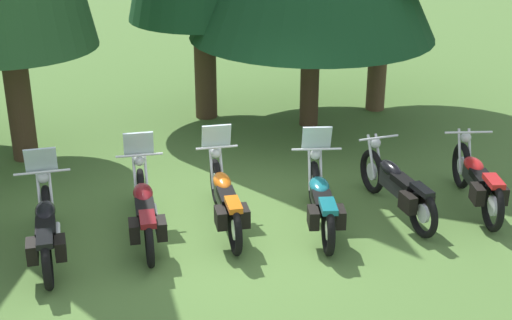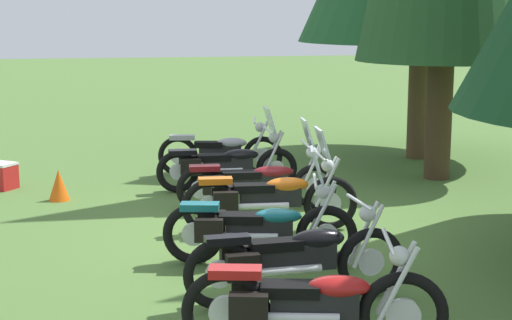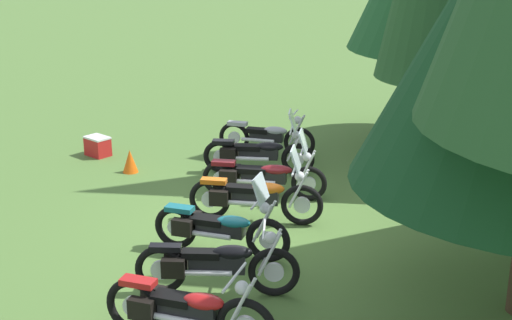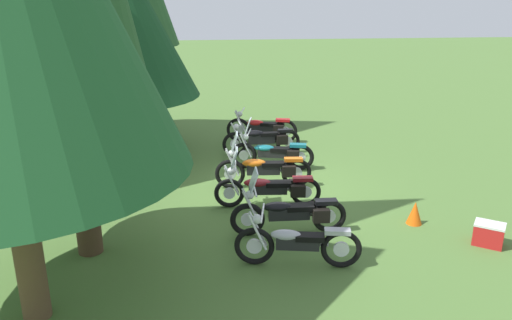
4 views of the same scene
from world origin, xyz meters
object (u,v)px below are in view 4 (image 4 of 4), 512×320
at_px(motorcycle_2, 269,188).
at_px(picnic_cooler, 489,234).
at_px(motorcycle_3, 264,169).
at_px(pine_tree_3, 106,6).
at_px(motorcycle_0, 297,243).
at_px(motorcycle_4, 273,153).
at_px(motorcycle_5, 263,139).
at_px(motorcycle_6, 263,128).
at_px(traffic_cone, 415,213).
at_px(motorcycle_1, 290,212).

bearing_deg(motorcycle_2, picnic_cooler, 154.17).
xyz_separation_m(motorcycle_3, pine_tree_3, (2.66, 3.84, 3.69)).
height_order(motorcycle_0, motorcycle_4, motorcycle_4).
bearing_deg(motorcycle_5, motorcycle_0, 85.05).
bearing_deg(motorcycle_6, motorcycle_5, 96.05).
height_order(motorcycle_2, motorcycle_6, motorcycle_2).
bearing_deg(motorcycle_2, motorcycle_3, -87.79).
xyz_separation_m(motorcycle_0, motorcycle_5, (6.37, -0.19, 0.02)).
height_order(motorcycle_3, motorcycle_5, motorcycle_3).
xyz_separation_m(motorcycle_2, traffic_cone, (-1.19, -2.85, -0.21)).
bearing_deg(motorcycle_6, motorcycle_0, 100.44).
xyz_separation_m(motorcycle_6, picnic_cooler, (-7.26, -3.38, -0.25)).
relative_size(motorcycle_0, motorcycle_3, 0.93).
xyz_separation_m(motorcycle_1, traffic_cone, (0.17, -2.62, -0.21)).
bearing_deg(motorcycle_5, motorcycle_4, 92.28).
relative_size(motorcycle_2, traffic_cone, 4.92).
xyz_separation_m(motorcycle_4, motorcycle_5, (1.28, 0.12, 0.00)).
xyz_separation_m(motorcycle_1, pine_tree_3, (5.19, 4.03, 3.72)).
bearing_deg(motorcycle_3, motorcycle_1, 98.17).
relative_size(motorcycle_1, pine_tree_3, 0.35).
bearing_deg(traffic_cone, picnic_cooler, -135.54).
xyz_separation_m(motorcycle_3, motorcycle_6, (3.88, -0.44, -0.01)).
bearing_deg(motorcycle_0, picnic_cooler, -163.93).
bearing_deg(motorcycle_3, motorcycle_2, 92.02).
xyz_separation_m(motorcycle_3, motorcycle_5, (2.61, -0.28, -0.02)).
height_order(motorcycle_1, motorcycle_5, motorcycle_1).
distance_m(motorcycle_0, motorcycle_1, 1.23).
height_order(motorcycle_0, traffic_cone, motorcycle_0).
height_order(motorcycle_2, traffic_cone, motorcycle_2).
height_order(motorcycle_1, motorcycle_4, motorcycle_4).
bearing_deg(motorcycle_0, pine_tree_3, -48.08).
bearing_deg(traffic_cone, motorcycle_1, 93.73).
bearing_deg(motorcycle_0, motorcycle_5, -81.33).
xyz_separation_m(motorcycle_0, picnic_cooler, (0.37, -3.73, -0.22)).
distance_m(motorcycle_2, pine_tree_3, 6.56).
relative_size(pine_tree_3, traffic_cone, 13.61).
bearing_deg(motorcycle_4, picnic_cooler, 138.61).
distance_m(motorcycle_1, picnic_cooler, 3.74).
distance_m(motorcycle_1, motorcycle_4, 3.87).
distance_m(motorcycle_0, motorcycle_4, 5.10).
relative_size(motorcycle_2, motorcycle_5, 1.03).
xyz_separation_m(motorcycle_1, motorcycle_6, (6.40, -0.25, 0.02)).
distance_m(pine_tree_3, picnic_cooler, 10.53).
xyz_separation_m(motorcycle_1, picnic_cooler, (-0.86, -3.63, -0.24)).
relative_size(motorcycle_3, motorcycle_5, 1.02).
bearing_deg(picnic_cooler, motorcycle_6, 24.97).
bearing_deg(pine_tree_3, motorcycle_0, -148.49).
xyz_separation_m(motorcycle_2, picnic_cooler, (-2.22, -3.86, -0.23)).
xyz_separation_m(motorcycle_4, motorcycle_6, (2.54, -0.03, 0.01)).
bearing_deg(motorcycle_5, traffic_cone, 113.76).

